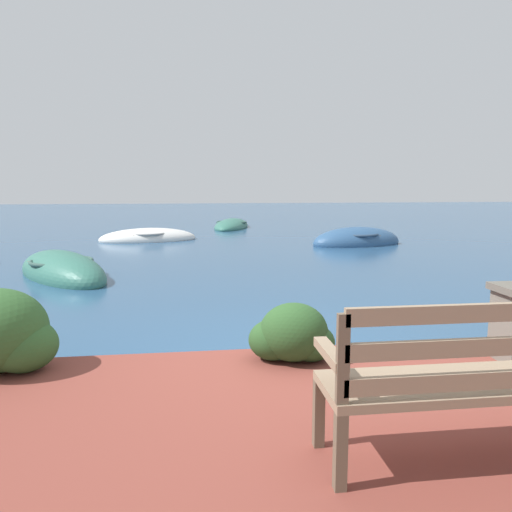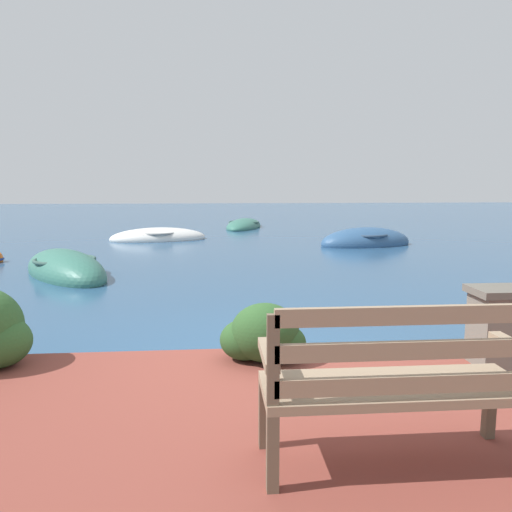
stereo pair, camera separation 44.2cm
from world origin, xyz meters
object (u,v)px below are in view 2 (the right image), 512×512
at_px(rowboat_nearest, 66,272).
at_px(rowboat_mid, 366,243).
at_px(rowboat_far, 158,238).
at_px(rowboat_outer, 244,226).
at_px(park_bench, 397,381).

relative_size(rowboat_nearest, rowboat_mid, 1.07).
relative_size(rowboat_far, rowboat_outer, 0.89).
xyz_separation_m(park_bench, rowboat_nearest, (-3.79, 7.18, -0.63)).
xyz_separation_m(rowboat_mid, rowboat_outer, (-3.09, 6.00, -0.02)).
distance_m(park_bench, rowboat_outer, 17.27).
height_order(park_bench, rowboat_mid, park_bench).
height_order(rowboat_far, rowboat_outer, rowboat_far).
bearing_deg(rowboat_mid, rowboat_far, 150.06).
xyz_separation_m(park_bench, rowboat_mid, (3.30, 11.25, -0.63)).
distance_m(rowboat_nearest, rowboat_mid, 8.17).
distance_m(rowboat_mid, rowboat_far, 6.27).
height_order(park_bench, rowboat_far, park_bench).
distance_m(rowboat_nearest, rowboat_outer, 10.83).
height_order(park_bench, rowboat_nearest, park_bench).
xyz_separation_m(rowboat_nearest, rowboat_far, (1.10, 5.92, -0.01)).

